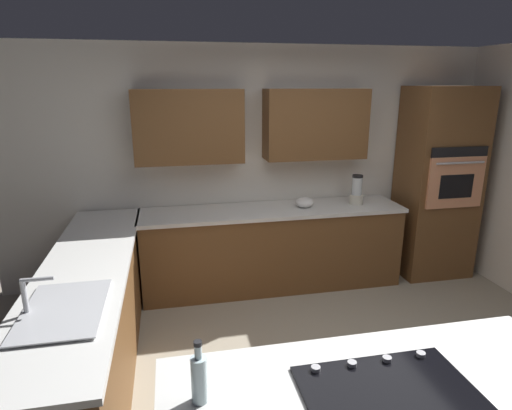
{
  "coord_description": "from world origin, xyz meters",
  "views": [
    {
      "loc": [
        1.16,
        2.54,
        2.2
      ],
      "look_at": [
        0.33,
        -1.49,
        1.02
      ],
      "focal_mm": 29.9,
      "sensor_mm": 36.0,
      "label": 1
    }
  ],
  "objects": [
    {
      "name": "cooktop",
      "position": [
        0.28,
        1.17,
        0.91
      ],
      "size": [
        0.76,
        0.56,
        0.03
      ],
      "color": "black",
      "rests_on": "island_top"
    },
    {
      "name": "countertop_back",
      "position": [
        0.1,
        -1.72,
        0.88
      ],
      "size": [
        2.84,
        0.64,
        0.04
      ],
      "primitive_type": "cube",
      "color": "silver",
      "rests_on": "lower_cabinets_back"
    },
    {
      "name": "mixing_bowl",
      "position": [
        -0.25,
        -1.71,
        0.95
      ],
      "size": [
        0.2,
        0.2,
        0.11
      ],
      "primitive_type": "ellipsoid",
      "color": "white",
      "rests_on": "countertop_back"
    },
    {
      "name": "lower_cabinets_side",
      "position": [
        1.82,
        -0.55,
        0.43
      ],
      "size": [
        0.6,
        2.9,
        0.86
      ],
      "primitive_type": "cube",
      "color": "brown",
      "rests_on": "ground"
    },
    {
      "name": "wall_oven",
      "position": [
        -1.85,
        -1.72,
        1.09
      ],
      "size": [
        0.8,
        0.66,
        2.17
      ],
      "color": "brown",
      "rests_on": "ground"
    },
    {
      "name": "blender",
      "position": [
        -0.85,
        -1.71,
        1.04
      ],
      "size": [
        0.15,
        0.15,
        0.33
      ],
      "color": "beige",
      "rests_on": "countertop_back"
    },
    {
      "name": "wall_back",
      "position": [
        0.07,
        -2.04,
        1.42
      ],
      "size": [
        6.0,
        0.44,
        2.6
      ],
      "color": "white",
      "rests_on": "ground"
    },
    {
      "name": "lower_cabinets_back",
      "position": [
        0.1,
        -1.72,
        0.43
      ],
      "size": [
        2.8,
        0.6,
        0.86
      ],
      "primitive_type": "cube",
      "color": "brown",
      "rests_on": "ground"
    },
    {
      "name": "countertop_side",
      "position": [
        1.82,
        -0.55,
        0.88
      ],
      "size": [
        0.64,
        2.94,
        0.04
      ],
      "primitive_type": "cube",
      "color": "silver",
      "rests_on": "lower_cabinets_side"
    },
    {
      "name": "island_top",
      "position": [
        0.28,
        1.17,
        0.88
      ],
      "size": [
        2.0,
        0.98,
        0.04
      ],
      "primitive_type": "cube",
      "color": "silver",
      "rests_on": "island_base"
    },
    {
      "name": "sink_unit",
      "position": [
        1.83,
        0.12,
        0.92
      ],
      "size": [
        0.46,
        0.7,
        0.23
      ],
      "color": "#515456",
      "rests_on": "countertop_side"
    },
    {
      "name": "ground_plane",
      "position": [
        0.0,
        0.0,
        0.0
      ],
      "size": [
        14.0,
        14.0,
        0.0
      ],
      "primitive_type": "plane",
      "color": "#9E937F"
    },
    {
      "name": "oil_bottle",
      "position": [
        1.09,
        1.02,
        1.02
      ],
      "size": [
        0.07,
        0.07,
        0.29
      ],
      "color": "silver",
      "rests_on": "island_top"
    }
  ]
}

